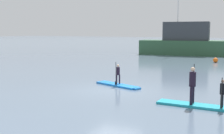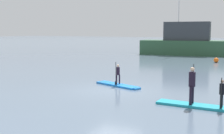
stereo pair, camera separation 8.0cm
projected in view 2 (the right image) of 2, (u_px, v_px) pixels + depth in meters
ground_plane at (114, 90)px, 15.67m from camera, size 240.00×240.00×0.00m
paddleboard_near at (118, 85)px, 16.79m from camera, size 3.03×1.49×0.10m
paddler_child_solo at (118, 73)px, 16.70m from camera, size 0.25×0.38×1.26m
paddleboard_far at (199, 106)px, 12.13m from camera, size 3.50×0.71×0.10m
paddler_adult at (192, 83)px, 12.18m from camera, size 0.27×0.49×1.62m
paddler_child_front at (222, 92)px, 11.63m from camera, size 0.19×0.39×1.20m
fishing_boat_white_large at (189, 43)px, 38.08m from camera, size 12.62×5.19×10.64m
mooring_buoy_near at (216, 60)px, 29.01m from camera, size 0.47×0.47×0.47m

